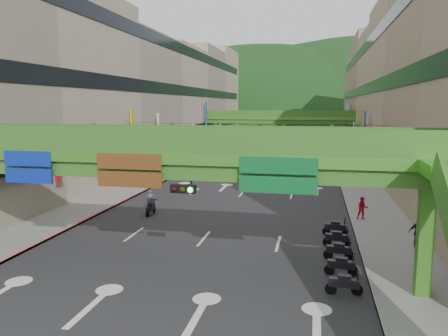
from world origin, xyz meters
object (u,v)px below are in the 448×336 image
car_silver (201,170)px  pedestrian_red (362,210)px  scooter_rider_near (151,204)px  car_yellow (301,146)px  overpass_near (186,170)px  scooter_rider_mid (298,173)px

car_silver → pedestrian_red: (16.10, -16.83, 0.07)m
scooter_rider_near → pedestrian_red: bearing=5.2°
car_silver → pedestrian_red: pedestrian_red is taller
car_yellow → pedestrian_red: bearing=-88.4°
overpass_near → pedestrian_red: size_ratio=17.73×
overpass_near → car_yellow: bearing=87.2°
car_yellow → pedestrian_red: (5.80, -48.91, 0.10)m
overpass_near → scooter_rider_near: bearing=118.5°
scooter_rider_mid → car_yellow: (-0.80, 34.86, -0.39)m
scooter_rider_near → car_yellow: 51.13m
scooter_rider_near → pedestrian_red: size_ratio=1.21×
car_silver → pedestrian_red: 23.29m
overpass_near → scooter_rider_near: size_ratio=14.69×
overpass_near → scooter_rider_mid: bearing=81.8°
overpass_near → scooter_rider_near: 13.68m
overpass_near → scooter_rider_near: (-6.19, 11.41, -4.33)m
car_silver → car_yellow: bearing=66.2°
car_silver → car_yellow: 33.69m
overpass_near → scooter_rider_mid: overpass_near is taller
overpass_near → car_yellow: (3.07, 61.70, -4.52)m
scooter_rider_mid → pedestrian_red: (5.00, -14.05, -0.29)m
overpass_near → pedestrian_red: bearing=55.3°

